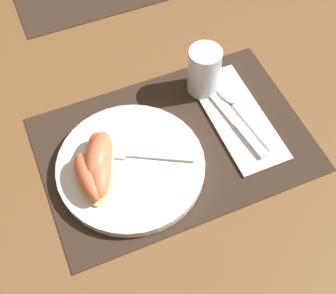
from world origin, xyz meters
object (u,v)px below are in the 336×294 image
at_px(plate, 131,166).
at_px(knife, 233,118).
at_px(citrus_wedge_0, 98,157).
at_px(spoon, 233,101).
at_px(citrus_wedge_1, 99,165).
at_px(citrus_wedge_2, 88,178).
at_px(juice_glass, 204,73).
at_px(fork, 130,153).

bearing_deg(plate, knife, 6.82).
bearing_deg(plate, citrus_wedge_0, 155.31).
bearing_deg(spoon, citrus_wedge_0, -172.54).
relative_size(plate, citrus_wedge_0, 2.29).
bearing_deg(citrus_wedge_1, knife, 3.75).
height_order(plate, knife, plate).
relative_size(knife, citrus_wedge_2, 2.10).
relative_size(spoon, citrus_wedge_2, 1.80).
height_order(citrus_wedge_1, citrus_wedge_2, citrus_wedge_1).
distance_m(juice_glass, citrus_wedge_2, 0.29).
bearing_deg(plate, spoon, 14.39).
bearing_deg(citrus_wedge_0, spoon, 7.46).
distance_m(spoon, fork, 0.22).
relative_size(fork, citrus_wedge_2, 1.78).
bearing_deg(fork, knife, 1.84).
bearing_deg(knife, citrus_wedge_2, -173.43).
distance_m(plate, juice_glass, 0.23).
height_order(knife, citrus_wedge_1, citrus_wedge_1).
bearing_deg(spoon, fork, -169.79).
distance_m(fork, citrus_wedge_0, 0.06).
bearing_deg(citrus_wedge_2, plate, 5.88).
xyz_separation_m(knife, citrus_wedge_2, (-0.28, -0.03, 0.03)).
xyz_separation_m(plate, citrus_wedge_1, (-0.05, 0.01, 0.03)).
bearing_deg(spoon, citrus_wedge_1, -169.78).
bearing_deg(citrus_wedge_2, citrus_wedge_1, 33.75).
bearing_deg(juice_glass, citrus_wedge_2, -154.92).
relative_size(plate, citrus_wedge_2, 2.58).
distance_m(plate, citrus_wedge_2, 0.08).
height_order(spoon, fork, fork).
height_order(knife, citrus_wedge_0, citrus_wedge_0).
relative_size(spoon, citrus_wedge_1, 1.29).
xyz_separation_m(plate, knife, (0.21, 0.03, -0.00)).
height_order(spoon, citrus_wedge_2, citrus_wedge_2).
relative_size(juice_glass, spoon, 0.54).
bearing_deg(fork, citrus_wedge_0, 176.18).
bearing_deg(citrus_wedge_0, citrus_wedge_2, -132.20).
xyz_separation_m(plate, fork, (0.01, 0.02, 0.01)).
bearing_deg(knife, fork, -178.16).
height_order(juice_glass, knife, juice_glass).
height_order(citrus_wedge_0, citrus_wedge_2, citrus_wedge_0).
relative_size(plate, citrus_wedge_1, 1.84).
xyz_separation_m(juice_glass, fork, (-0.18, -0.10, -0.02)).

